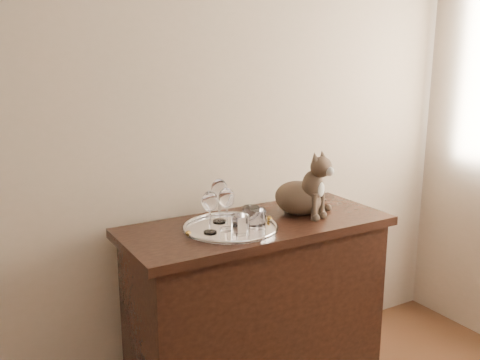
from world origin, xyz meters
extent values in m
cube|color=tan|center=(0.00, 2.25, 1.35)|extent=(4.00, 0.10, 2.70)
cylinder|color=white|center=(0.45, 1.91, 0.85)|extent=(0.40, 0.40, 0.01)
cylinder|color=white|center=(0.55, 1.85, 0.90)|extent=(0.07, 0.07, 0.08)
cylinder|color=white|center=(0.45, 1.83, 0.90)|extent=(0.07, 0.07, 0.08)
cylinder|color=silver|center=(0.55, 1.90, 0.90)|extent=(0.07, 0.07, 0.08)
camera|label=1|loc=(-0.59, 0.04, 1.58)|focal=40.00mm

